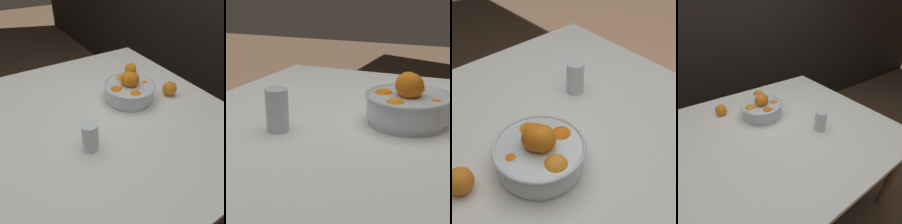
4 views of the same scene
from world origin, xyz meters
TOP-DOWN VIEW (x-y plane):
  - dining_table at (0.00, 0.00)m, footprint 1.31×1.18m
  - fruit_bowl at (-0.03, 0.17)m, footprint 0.27×0.27m
  - juice_glass at (0.19, -0.17)m, footprint 0.07×0.07m
  - orange_loose_front at (0.05, 0.38)m, footprint 0.08×0.08m

SIDE VIEW (x-z plane):
  - dining_table at x=0.00m, z-range 0.29..1.00m
  - orange_loose_front at x=0.05m, z-range 0.71..0.79m
  - juice_glass at x=0.19m, z-range 0.70..0.83m
  - fruit_bowl at x=-0.03m, z-range 0.69..0.85m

